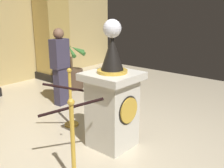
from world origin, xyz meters
TOP-DOWN VIEW (x-y plane):
  - ground_plane at (0.00, 0.00)m, footprint 10.11×10.11m
  - pedestal_clock at (0.32, -0.00)m, footprint 0.71×0.71m
  - stanchion_near at (0.39, 0.98)m, footprint 0.24×0.24m
  - stanchion_far at (-0.64, -0.24)m, footprint 0.24×0.24m
  - velvet_rope at (-0.13, 0.37)m, footprint 1.16×1.16m
  - column_right at (2.24, 3.82)m, footprint 0.84×0.84m
  - potted_palm_right at (1.89, 2.68)m, footprint 0.82×0.78m
  - bystander_guest at (0.97, 1.94)m, footprint 0.38×0.25m

SIDE VIEW (x-z plane):
  - ground_plane at x=0.00m, z-range 0.00..0.00m
  - potted_palm_right at x=1.89m, z-range -0.23..0.91m
  - stanchion_near at x=0.39m, z-range -0.15..0.86m
  - stanchion_far at x=-0.64m, z-range -0.16..0.88m
  - pedestal_clock at x=0.32m, z-range -0.21..1.62m
  - velvet_rope at x=-0.13m, z-range 0.68..0.90m
  - bystander_guest at x=0.97m, z-range 0.04..1.63m
  - column_right at x=2.24m, z-range -0.01..3.35m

